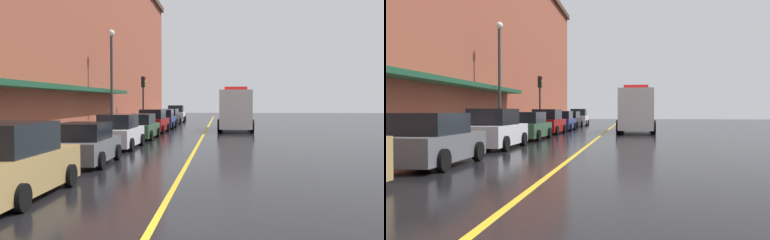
# 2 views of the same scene
# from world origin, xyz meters

# --- Properties ---
(ground_plane) EXTENTS (112.00, 112.00, 0.00)m
(ground_plane) POSITION_xyz_m (0.00, 25.00, 0.00)
(ground_plane) COLOR black
(sidewalk_left) EXTENTS (2.40, 70.00, 0.15)m
(sidewalk_left) POSITION_xyz_m (-6.20, 25.00, 0.07)
(sidewalk_left) COLOR gray
(sidewalk_left) RESTS_ON ground
(lane_center_stripe) EXTENTS (0.16, 70.00, 0.01)m
(lane_center_stripe) POSITION_xyz_m (0.00, 25.00, 0.00)
(lane_center_stripe) COLOR gold
(lane_center_stripe) RESTS_ON ground
(brick_building_left) EXTENTS (13.13, 64.00, 15.56)m
(brick_building_left) POSITION_xyz_m (-13.38, 24.00, 7.79)
(brick_building_left) COLOR brown
(brick_building_left) RESTS_ON ground
(parked_car_1) EXTENTS (2.11, 4.11, 1.60)m
(parked_car_1) POSITION_xyz_m (-3.90, 8.51, 0.75)
(parked_car_1) COLOR #595B60
(parked_car_1) RESTS_ON ground
(parked_car_2) EXTENTS (2.04, 4.38, 1.76)m
(parked_car_2) POSITION_xyz_m (-3.91, 14.31, 0.82)
(parked_car_2) COLOR silver
(parked_car_2) RESTS_ON ground
(parked_car_3) EXTENTS (2.11, 4.55, 1.60)m
(parked_car_3) POSITION_xyz_m (-3.89, 19.94, 0.75)
(parked_car_3) COLOR #2D5133
(parked_car_3) RESTS_ON ground
(parked_car_4) EXTENTS (2.18, 4.20, 1.78)m
(parked_car_4) POSITION_xyz_m (-3.92, 25.64, 0.83)
(parked_car_4) COLOR maroon
(parked_car_4) RESTS_ON ground
(parked_car_5) EXTENTS (2.17, 4.53, 1.65)m
(parked_car_5) POSITION_xyz_m (-3.86, 30.91, 0.78)
(parked_car_5) COLOR navy
(parked_car_5) RESTS_ON ground
(parked_car_6) EXTENTS (2.09, 4.81, 1.61)m
(parked_car_6) POSITION_xyz_m (-4.03, 37.15, 0.76)
(parked_car_6) COLOR black
(parked_car_6) RESTS_ON ground
(parked_car_7) EXTENTS (2.16, 4.23, 1.89)m
(parked_car_7) POSITION_xyz_m (-3.97, 43.17, 0.88)
(parked_car_7) COLOR silver
(parked_car_7) RESTS_ON ground
(box_truck) EXTENTS (2.91, 8.47, 3.49)m
(box_truck) POSITION_xyz_m (2.41, 28.97, 1.66)
(box_truck) COLOR silver
(box_truck) RESTS_ON ground
(parking_meter_1) EXTENTS (0.14, 0.18, 1.33)m
(parking_meter_1) POSITION_xyz_m (-5.35, 19.85, 1.06)
(parking_meter_1) COLOR #4C4C51
(parking_meter_1) RESTS_ON sidewalk_left
(parking_meter_2) EXTENTS (0.14, 0.18, 1.33)m
(parking_meter_2) POSITION_xyz_m (-5.35, 44.17, 1.06)
(parking_meter_2) COLOR #4C4C51
(parking_meter_2) RESTS_ON sidewalk_left
(parking_meter_3) EXTENTS (0.14, 0.18, 1.33)m
(parking_meter_3) POSITION_xyz_m (-5.35, 35.84, 1.06)
(parking_meter_3) COLOR #4C4C51
(parking_meter_3) RESTS_ON sidewalk_left
(street_lamp_left) EXTENTS (0.44, 0.44, 6.94)m
(street_lamp_left) POSITION_xyz_m (-5.95, 21.00, 4.40)
(street_lamp_left) COLOR #33383D
(street_lamp_left) RESTS_ON sidewalk_left
(traffic_light_near) EXTENTS (0.38, 0.36, 4.30)m
(traffic_light_near) POSITION_xyz_m (-5.29, 29.11, 3.16)
(traffic_light_near) COLOR #232326
(traffic_light_near) RESTS_ON sidewalk_left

